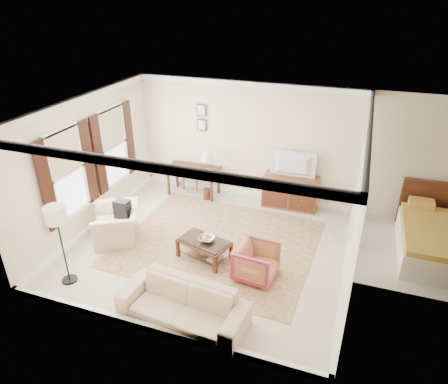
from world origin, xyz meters
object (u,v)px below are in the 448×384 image
Objects in this scene: sofa at (182,299)px; writing_desk at (193,172)px; striped_armchair at (256,260)px; club_armchair at (117,219)px; coffee_table at (204,245)px; sideboard at (290,192)px; tv at (293,157)px.

writing_desk is at bearing 116.60° from sofa.
writing_desk is 0.64× the size of sofa.
club_armchair is at bearing 89.37° from striped_armchair.
writing_desk is 2.83m from coffee_table.
sideboard is 1.75× the size of striped_armchair.
club_armchair is at bearing 149.07° from sofa.
sideboard reaches higher than striped_armchair.
coffee_table is 1.49× the size of striped_armchair.
tv is at bearing 98.53° from club_armchair.
striped_armchair is at bearing 54.46° from club_armchair.
sofa is (0.29, -1.63, 0.09)m from coffee_table.
striped_armchair is 0.69× the size of club_armchair.
tv is at bearing -90.00° from sideboard.
club_armchair is at bearing -106.20° from writing_desk.
sofa is at bearing -68.99° from writing_desk.
striped_armchair is (-0.06, -2.84, -0.93)m from tv.
tv is 0.94× the size of club_armchair.
coffee_table is at bearing 57.74° from club_armchair.
sideboard is 4.09m from club_armchair.
sofa is at bearing 23.10° from club_armchair.
writing_desk reaches higher than coffee_table.
coffee_table is at bearing 105.61° from sofa.
sofa reaches higher than writing_desk.
coffee_table is 1.13m from striped_armchair.
club_armchair is 0.52× the size of sofa.
writing_desk is 1.25× the size of club_armchair.
sideboard is 0.90m from tv.
coffee_table is at bearing -113.90° from sideboard.
writing_desk is 2.53m from club_armchair.
striped_armchair is 1.64m from sofa.
sofa is at bearing -101.69° from sideboard.
tv reaches higher than sideboard.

